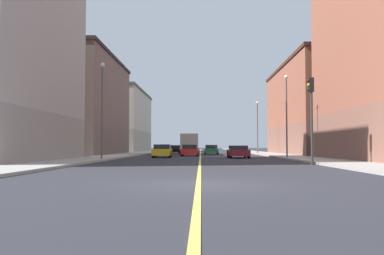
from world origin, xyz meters
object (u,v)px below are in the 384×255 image
object	(u,v)px
building_left_mid	(318,109)
building_right_midblock	(77,106)
car_maroon	(238,152)
street_lamp_right_near	(102,101)
car_green	(211,150)
street_lamp_left_near	(287,108)
building_right_distant	(119,121)
car_red	(190,151)
traffic_light_left_near	(311,108)
car_yellow	(162,151)
street_lamp_left_far	(257,122)
car_black	(175,149)
car_orange	(193,149)
box_truck	(190,143)

from	to	relation	value
building_left_mid	building_right_midblock	distance (m)	32.44
building_left_mid	car_maroon	bearing A→B (deg)	-129.18
street_lamp_right_near	car_green	distance (m)	26.23
building_right_midblock	street_lamp_left_near	distance (m)	28.25
building_right_midblock	building_right_distant	world-z (taller)	building_right_midblock
car_red	building_right_distant	bearing A→B (deg)	115.09
traffic_light_left_near	car_green	distance (m)	32.00
street_lamp_left_near	car_yellow	xyz separation A→B (m)	(-12.03, 3.45, -4.12)
building_left_mid	street_lamp_left_far	world-z (taller)	building_left_mid
building_right_distant	car_yellow	bearing A→B (deg)	-71.82
car_black	car_orange	world-z (taller)	car_orange
building_left_mid	car_orange	bearing A→B (deg)	131.20
building_right_midblock	building_left_mid	bearing A→B (deg)	5.28
street_lamp_right_near	car_black	xyz separation A→B (m)	(4.09, 29.28, -4.28)
street_lamp_left_far	car_orange	distance (m)	20.61
street_lamp_left_far	car_red	distance (m)	14.78
street_lamp_right_near	car_black	world-z (taller)	street_lamp_right_near
car_red	car_yellow	world-z (taller)	car_yellow
car_maroon	box_truck	xyz separation A→B (m)	(-5.32, 18.26, 0.94)
traffic_light_left_near	street_lamp_left_near	size ratio (longest dim) A/B	0.72
car_red	box_truck	xyz separation A→B (m)	(-0.34, 11.52, 0.91)
street_lamp_right_near	car_yellow	size ratio (longest dim) A/B	1.89
building_right_midblock	car_green	bearing A→B (deg)	15.29
traffic_light_left_near	car_yellow	world-z (taller)	traffic_light_left_near
street_lamp_right_near	car_maroon	bearing A→B (deg)	30.37
car_maroon	car_red	size ratio (longest dim) A/B	0.97
car_green	building_left_mid	bearing A→B (deg)	-7.20
car_yellow	street_lamp_right_near	bearing A→B (deg)	-117.01
building_right_distant	traffic_light_left_near	size ratio (longest dim) A/B	4.37
building_left_mid	building_right_midblock	bearing A→B (deg)	-174.72
building_right_distant	street_lamp_right_near	size ratio (longest dim) A/B	3.05
building_right_distant	car_black	bearing A→B (deg)	-53.34
building_left_mid	building_right_distant	xyz separation A→B (m)	(-32.30, 23.40, -0.20)
building_right_midblock	car_black	bearing A→B (deg)	39.80
building_right_midblock	car_black	world-z (taller)	building_right_midblock
car_yellow	car_green	distance (m)	16.65
car_orange	box_truck	xyz separation A→B (m)	(-0.12, -17.05, 0.90)
car_maroon	car_black	distance (m)	23.64
traffic_light_left_near	street_lamp_left_far	xyz separation A→B (m)	(1.02, 31.80, 0.97)
building_right_distant	car_black	world-z (taller)	building_right_distant
traffic_light_left_near	street_lamp_right_near	xyz separation A→B (m)	(-15.23, 7.36, 1.29)
traffic_light_left_near	building_right_distant	bearing A→B (deg)	113.72
car_green	box_truck	distance (m)	3.44
building_left_mid	car_black	size ratio (longest dim) A/B	5.96
box_truck	building_right_distant	bearing A→B (deg)	125.62
building_left_mid	car_maroon	distance (m)	20.39
street_lamp_left_near	car_green	xyz separation A→B (m)	(-6.59, 19.19, -4.15)
street_lamp_right_near	street_lamp_left_far	xyz separation A→B (m)	(16.25, 24.44, -0.32)
street_lamp_left_far	car_maroon	xyz separation A→B (m)	(-4.37, -17.48, -3.98)
street_lamp_right_near	car_orange	xyz separation A→B (m)	(6.68, 42.27, -4.26)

